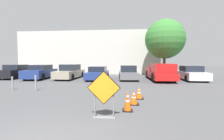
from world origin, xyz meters
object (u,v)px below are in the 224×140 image
at_px(traffic_cone_second, 134,97).
at_px(parked_car_fourth, 98,73).
at_px(bollard_second, 12,83).
at_px(parked_car_nearest, 15,72).
at_px(road_closed_sign, 104,92).
at_px(traffic_cone_nearest, 128,101).
at_px(traffic_cone_third, 139,93).
at_px(parked_car_third, 70,72).
at_px(pickup_truck, 160,73).
at_px(bollard_nearest, 36,83).
at_px(parked_car_second, 41,72).
at_px(parked_car_fifth, 128,73).
at_px(parked_car_sixth, 191,74).

bearing_deg(traffic_cone_second, parked_car_fourth, 110.01).
bearing_deg(bollard_second, parked_car_nearest, 126.78).
height_order(road_closed_sign, parked_car_fourth, road_closed_sign).
bearing_deg(parked_car_nearest, bollard_second, 123.45).
distance_m(road_closed_sign, traffic_cone_second, 2.06).
xyz_separation_m(traffic_cone_nearest, bollard_second, (-7.25, 3.35, 0.10)).
bearing_deg(traffic_cone_third, parked_car_third, 128.91).
relative_size(traffic_cone_nearest, pickup_truck, 0.14).
bearing_deg(bollard_nearest, parked_car_second, 118.24).
bearing_deg(parked_car_second, parked_car_third, -176.30).
relative_size(traffic_cone_second, bollard_second, 0.69).
distance_m(traffic_cone_second, bollard_second, 7.92).
bearing_deg(parked_car_fifth, traffic_cone_third, 89.49).
height_order(traffic_cone_second, parked_car_fourth, parked_car_fourth).
bearing_deg(road_closed_sign, traffic_cone_third, 63.17).
height_order(parked_car_second, pickup_truck, pickup_truck).
relative_size(parked_car_nearest, parked_car_second, 0.92).
height_order(traffic_cone_third, bollard_second, bollard_second).
relative_size(road_closed_sign, bollard_second, 1.74).
relative_size(parked_car_fourth, parked_car_sixth, 1.02).
bearing_deg(traffic_cone_second, parked_car_sixth, 55.63).
distance_m(traffic_cone_nearest, parked_car_nearest, 15.64).
xyz_separation_m(parked_car_third, parked_car_fifth, (6.15, -0.01, -0.05)).
distance_m(parked_car_fourth, bollard_second, 7.59).
relative_size(parked_car_nearest, parked_car_fourth, 0.95).
height_order(traffic_cone_second, bollard_second, bollard_second).
height_order(traffic_cone_second, parked_car_third, parked_car_third).
bearing_deg(parked_car_sixth, traffic_cone_nearest, 59.26).
distance_m(traffic_cone_third, parked_car_sixth, 9.76).
relative_size(parked_car_third, pickup_truck, 0.86).
xyz_separation_m(traffic_cone_second, parked_car_second, (-9.32, 8.74, 0.41)).
relative_size(parked_car_nearest, parked_car_sixth, 0.97).
relative_size(road_closed_sign, parked_car_second, 0.34).
height_order(traffic_cone_second, bollard_nearest, bollard_nearest).
xyz_separation_m(traffic_cone_nearest, parked_car_fourth, (-2.89, 9.56, 0.25)).
relative_size(traffic_cone_third, pickup_truck, 0.11).
distance_m(parked_car_third, parked_car_sixth, 12.31).
distance_m(traffic_cone_third, parked_car_second, 12.36).
xyz_separation_m(road_closed_sign, traffic_cone_second, (1.04, 1.68, -0.56)).
height_order(traffic_cone_second, parked_car_sixth, parked_car_sixth).
xyz_separation_m(traffic_cone_nearest, parked_car_third, (-5.97, 9.99, 0.33)).
relative_size(traffic_cone_nearest, bollard_nearest, 0.77).
bearing_deg(pickup_truck, road_closed_sign, 67.03).
xyz_separation_m(traffic_cone_third, parked_car_fifth, (-0.40, 8.11, 0.36)).
xyz_separation_m(parked_car_second, parked_car_fifth, (9.23, 0.37, -0.05)).
bearing_deg(traffic_cone_third, parked_car_fourth, 114.33).
relative_size(traffic_cone_second, parked_car_sixth, 0.14).
xyz_separation_m(parked_car_third, bollard_second, (-1.28, -6.64, -0.23)).
distance_m(parked_car_second, parked_car_sixth, 15.39).
bearing_deg(parked_car_third, parked_car_sixth, -179.05).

